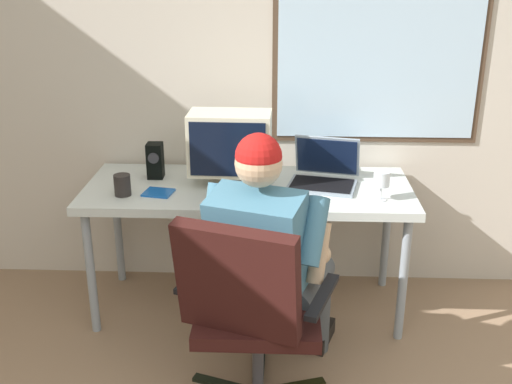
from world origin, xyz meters
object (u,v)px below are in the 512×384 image
desk (248,196)px  wine_glass (382,180)px  office_chair (249,304)px  person_seated (268,254)px  laptop (324,172)px  desk_speaker (155,161)px  coffee_mug (122,185)px  crt_monitor (230,144)px  cd_case (158,193)px

desk → wine_glass: (0.66, -0.17, 0.16)m
desk → office_chair: (0.05, -0.85, -0.13)m
office_chair → person_seated: 0.27m
laptop → desk_speaker: (-0.91, 0.05, 0.03)m
wine_glass → coffee_mug: bearing=179.6°
office_chair → person_seated: size_ratio=0.77×
desk → person_seated: bearing=-78.8°
desk_speaker → crt_monitor: bearing=-12.6°
crt_monitor → cd_case: 0.44m
office_chair → cd_case: 0.90m
person_seated → laptop: person_seated is taller
person_seated → laptop: 0.75m
coffee_mug → cd_case: bearing=9.8°
desk_speaker → coffee_mug: 0.30m
desk → coffee_mug: bearing=-165.8°
desk → desk_speaker: size_ratio=8.89×
office_chair → desk_speaker: (-0.56, 0.97, 0.29)m
desk_speaker → coffee_mug: (-0.12, -0.27, -0.04)m
person_seated → coffee_mug: 0.88m
desk_speaker → coffee_mug: size_ratio=1.78×
office_chair → desk_speaker: bearing=120.0°
office_chair → laptop: bearing=69.2°
laptop → cd_case: (-0.85, -0.19, -0.06)m
wine_glass → cd_case: wine_glass is taller
office_chair → laptop: (0.35, 0.92, 0.25)m
person_seated → wine_glass: size_ratio=8.20×
laptop → desk: bearing=-170.7°
office_chair → crt_monitor: 0.98m
person_seated → cd_case: bearing=139.7°
office_chair → person_seated: bearing=73.7°
desk_speaker → cd_case: bearing=-76.4°
office_chair → person_seated: person_seated is taller
desk → office_chair: 0.87m
office_chair → coffee_mug: 1.00m
crt_monitor → wine_glass: crt_monitor is taller
person_seated → desk_speaker: bearing=131.0°
cd_case → desk_speaker: bearing=103.6°
desk → laptop: (0.40, 0.07, 0.12)m
crt_monitor → laptop: bearing=5.4°
wine_glass → desk_speaker: (-1.17, 0.28, -0.01)m
desk → coffee_mug: size_ratio=15.78×
office_chair → cd_case: (-0.50, 0.73, 0.19)m
desk_speaker → office_chair: bearing=-60.0°
wine_glass → office_chair: bearing=-131.8°
desk → laptop: bearing=9.3°
cd_case → coffee_mug: size_ratio=1.50×
desk → crt_monitor: (-0.09, 0.02, 0.28)m
crt_monitor → office_chair: bearing=-80.7°
desk → laptop: laptop is taller
crt_monitor → cd_case: crt_monitor is taller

